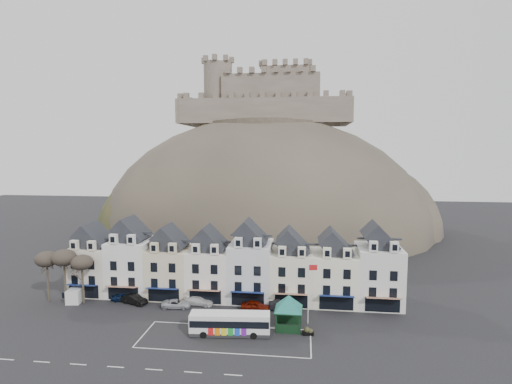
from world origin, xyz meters
TOP-DOWN VIEW (x-y plane):
  - ground at (0.00, 0.00)m, footprint 300.00×300.00m
  - coach_bay_markings at (2.00, 1.25)m, footprint 22.00×7.50m
  - townhouse_terrace at (0.15, 15.97)m, footprint 54.40×9.35m
  - castle_hill at (1.25, 68.95)m, footprint 100.00×76.00m
  - castle at (0.51, 75.93)m, footprint 50.20×22.20m
  - tree_left_far at (-29.00, 10.50)m, footprint 3.61×3.61m
  - tree_left_mid at (-26.00, 10.50)m, footprint 3.78×3.78m
  - tree_left_near at (-23.00, 10.50)m, footprint 3.43×3.43m
  - bus at (2.39, 2.40)m, footprint 10.74×3.33m
  - bus_shelter at (10.02, 5.08)m, footprint 7.50×7.50m
  - red_buoy at (10.00, 7.79)m, footprint 1.42×1.42m
  - flagpole at (12.78, 7.06)m, footprint 1.26×0.23m
  - white_van at (-24.61, 11.54)m, footprint 2.80×5.03m
  - planter_west at (12.52, 3.50)m, footprint 1.21×0.79m
  - planter_east at (13.00, 3.50)m, footprint 0.93×0.62m
  - car_navy at (-16.94, 12.00)m, footprint 4.04×2.02m
  - car_black at (-14.73, 11.04)m, footprint 4.74×3.01m
  - car_silver at (-7.56, 10.33)m, footprint 4.65×2.57m
  - car_white at (-4.40, 11.88)m, footprint 4.83×2.42m
  - car_maroon at (4.80, 10.69)m, footprint 4.60×2.25m
  - car_charcoal at (9.16, 11.58)m, footprint 4.95×2.29m

SIDE VIEW (x-z plane):
  - ground at x=0.00m, z-range 0.00..0.00m
  - coach_bay_markings at x=2.00m, z-range -0.01..0.01m
  - castle_hill at x=1.25m, z-range -33.89..34.11m
  - planter_east at x=13.00m, z-range -0.02..0.87m
  - planter_west at x=12.52m, z-range -0.02..1.10m
  - car_silver at x=-7.56m, z-range 0.00..1.25m
  - car_navy at x=-16.94m, z-range 0.00..1.32m
  - car_white at x=-4.40m, z-range 0.00..1.35m
  - car_black at x=-14.73m, z-range 0.00..1.47m
  - car_maroon at x=4.80m, z-range 0.00..1.51m
  - car_charcoal at x=9.16m, z-range 0.00..1.57m
  - red_buoy at x=10.00m, z-range 0.02..1.78m
  - white_van at x=-24.61m, z-range 0.00..2.18m
  - bus at x=2.39m, z-range 0.16..3.14m
  - bus_shelter at x=10.02m, z-range 1.32..6.08m
  - flagpole at x=12.78m, z-range 0.62..9.40m
  - townhouse_terrace at x=0.15m, z-range -0.60..11.20m
  - tree_left_near at x=-23.00m, z-range 2.64..10.47m
  - tree_left_far at x=-29.00m, z-range 2.78..11.02m
  - tree_left_mid at x=-26.00m, z-range 2.92..11.56m
  - castle at x=0.51m, z-range 29.19..51.19m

